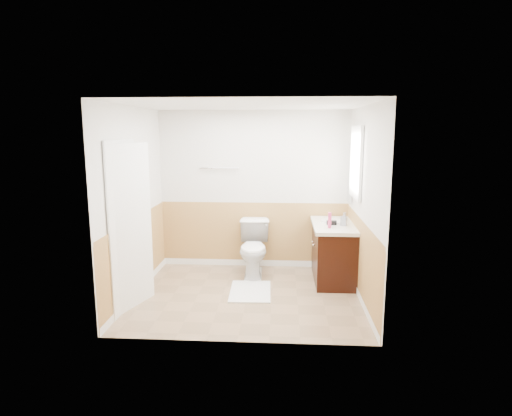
# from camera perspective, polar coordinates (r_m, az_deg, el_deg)

# --- Properties ---
(floor) EXTENTS (3.00, 3.00, 0.00)m
(floor) POSITION_cam_1_polar(r_m,az_deg,el_deg) (5.90, -1.15, -11.49)
(floor) COLOR #8C7051
(floor) RESTS_ON ground
(ceiling) EXTENTS (3.00, 3.00, 0.00)m
(ceiling) POSITION_cam_1_polar(r_m,az_deg,el_deg) (5.49, -1.24, 13.54)
(ceiling) COLOR white
(ceiling) RESTS_ON floor
(wall_back) EXTENTS (3.00, 0.00, 3.00)m
(wall_back) POSITION_cam_1_polar(r_m,az_deg,el_deg) (6.84, -0.28, 2.41)
(wall_back) COLOR silver
(wall_back) RESTS_ON floor
(wall_front) EXTENTS (3.00, 0.00, 3.00)m
(wall_front) POSITION_cam_1_polar(r_m,az_deg,el_deg) (4.29, -2.66, -2.37)
(wall_front) COLOR silver
(wall_front) RESTS_ON floor
(wall_left) EXTENTS (0.00, 3.00, 3.00)m
(wall_left) POSITION_cam_1_polar(r_m,az_deg,el_deg) (5.88, -15.93, 0.70)
(wall_left) COLOR silver
(wall_left) RESTS_ON floor
(wall_right) EXTENTS (0.00, 3.00, 3.00)m
(wall_right) POSITION_cam_1_polar(r_m,az_deg,el_deg) (5.63, 14.19, 0.38)
(wall_right) COLOR silver
(wall_right) RESTS_ON floor
(wainscot_back) EXTENTS (3.00, 0.00, 3.00)m
(wainscot_back) POSITION_cam_1_polar(r_m,az_deg,el_deg) (6.97, -0.28, -3.73)
(wainscot_back) COLOR tan
(wainscot_back) RESTS_ON floor
(wainscot_front) EXTENTS (3.00, 0.00, 3.00)m
(wainscot_front) POSITION_cam_1_polar(r_m,az_deg,el_deg) (4.52, -2.56, -11.65)
(wainscot_front) COLOR tan
(wainscot_front) RESTS_ON floor
(wainscot_left) EXTENTS (0.00, 2.60, 2.60)m
(wainscot_left) POSITION_cam_1_polar(r_m,az_deg,el_deg) (6.04, -15.47, -6.33)
(wainscot_left) COLOR tan
(wainscot_left) RESTS_ON floor
(wainscot_right) EXTENTS (0.00, 2.60, 2.60)m
(wainscot_right) POSITION_cam_1_polar(r_m,az_deg,el_deg) (5.80, 13.75, -6.93)
(wainscot_right) COLOR tan
(wainscot_right) RESTS_ON floor
(toilet) EXTENTS (0.49, 0.82, 0.82)m
(toilet) POSITION_cam_1_polar(r_m,az_deg,el_deg) (6.55, -0.28, -5.44)
(toilet) COLOR white
(toilet) RESTS_ON floor
(bath_mat) EXTENTS (0.58, 0.82, 0.02)m
(bath_mat) POSITION_cam_1_polar(r_m,az_deg,el_deg) (5.99, -0.76, -11.02)
(bath_mat) COLOR white
(bath_mat) RESTS_ON floor
(vanity_cabinet) EXTENTS (0.55, 1.10, 0.80)m
(vanity_cabinet) POSITION_cam_1_polar(r_m,az_deg,el_deg) (6.45, 10.23, -5.98)
(vanity_cabinet) COLOR black
(vanity_cabinet) RESTS_ON floor
(vanity_knob_left) EXTENTS (0.03, 0.03, 0.03)m
(vanity_knob_left) POSITION_cam_1_polar(r_m,az_deg,el_deg) (6.28, 7.65, -4.92)
(vanity_knob_left) COLOR #B8B7BE
(vanity_knob_left) RESTS_ON vanity_cabinet
(vanity_knob_right) EXTENTS (0.03, 0.03, 0.03)m
(vanity_knob_right) POSITION_cam_1_polar(r_m,az_deg,el_deg) (6.48, 7.53, -4.45)
(vanity_knob_right) COLOR silver
(vanity_knob_right) RESTS_ON vanity_cabinet
(countertop) EXTENTS (0.60, 1.15, 0.05)m
(countertop) POSITION_cam_1_polar(r_m,az_deg,el_deg) (6.34, 10.26, -2.29)
(countertop) COLOR silver
(countertop) RESTS_ON vanity_cabinet
(sink_basin) EXTENTS (0.36, 0.36, 0.02)m
(sink_basin) POSITION_cam_1_polar(r_m,az_deg,el_deg) (6.48, 10.21, -1.70)
(sink_basin) COLOR white
(sink_basin) RESTS_ON countertop
(faucet) EXTENTS (0.02, 0.02, 0.14)m
(faucet) POSITION_cam_1_polar(r_m,az_deg,el_deg) (6.49, 11.81, -1.19)
(faucet) COLOR white
(faucet) RESTS_ON countertop
(lotion_bottle) EXTENTS (0.05, 0.05, 0.22)m
(lotion_bottle) POSITION_cam_1_polar(r_m,az_deg,el_deg) (6.03, 9.76, -1.62)
(lotion_bottle) COLOR #C33265
(lotion_bottle) RESTS_ON countertop
(soap_dispenser) EXTENTS (0.11, 0.11, 0.19)m
(soap_dispenser) POSITION_cam_1_polar(r_m,az_deg,el_deg) (6.24, 11.59, -1.45)
(soap_dispenser) COLOR gray
(soap_dispenser) RESTS_ON countertop
(hair_dryer_body) EXTENTS (0.14, 0.07, 0.07)m
(hair_dryer_body) POSITION_cam_1_polar(r_m,az_deg,el_deg) (6.24, 10.01, -1.93)
(hair_dryer_body) COLOR black
(hair_dryer_body) RESTS_ON countertop
(hair_dryer_handle) EXTENTS (0.03, 0.03, 0.07)m
(hair_dryer_handle) POSITION_cam_1_polar(r_m,az_deg,el_deg) (6.26, 9.70, -2.15)
(hair_dryer_handle) COLOR black
(hair_dryer_handle) RESTS_ON countertop
(mirror_panel) EXTENTS (0.02, 0.35, 0.90)m
(mirror_panel) POSITION_cam_1_polar(r_m,az_deg,el_deg) (6.67, 12.41, 4.56)
(mirror_panel) COLOR silver
(mirror_panel) RESTS_ON wall_right
(window_frame) EXTENTS (0.04, 0.80, 1.00)m
(window_frame) POSITION_cam_1_polar(r_m,az_deg,el_deg) (6.14, 13.13, 5.93)
(window_frame) COLOR white
(window_frame) RESTS_ON wall_right
(window_glass) EXTENTS (0.01, 0.70, 0.90)m
(window_glass) POSITION_cam_1_polar(r_m,az_deg,el_deg) (6.15, 13.28, 5.93)
(window_glass) COLOR white
(window_glass) RESTS_ON wall_right
(door) EXTENTS (0.29, 0.78, 2.04)m
(door) POSITION_cam_1_polar(r_m,az_deg,el_deg) (5.47, -16.38, -2.47)
(door) COLOR white
(door) RESTS_ON wall_left
(door_frame) EXTENTS (0.02, 0.92, 2.10)m
(door_frame) POSITION_cam_1_polar(r_m,az_deg,el_deg) (5.49, -17.14, -2.35)
(door_frame) COLOR white
(door_frame) RESTS_ON wall_left
(door_knob) EXTENTS (0.06, 0.06, 0.06)m
(door_knob) POSITION_cam_1_polar(r_m,az_deg,el_deg) (5.77, -14.68, -2.45)
(door_knob) COLOR silver
(door_knob) RESTS_ON door
(towel_bar) EXTENTS (0.62, 0.02, 0.02)m
(towel_bar) POSITION_cam_1_polar(r_m,az_deg,el_deg) (6.81, -4.95, 5.30)
(towel_bar) COLOR silver
(towel_bar) RESTS_ON wall_back
(tp_holder_bar) EXTENTS (0.14, 0.02, 0.02)m
(tp_holder_bar) POSITION_cam_1_polar(r_m,az_deg,el_deg) (6.87, -1.14, -2.21)
(tp_holder_bar) COLOR silver
(tp_holder_bar) RESTS_ON wall_back
(tp_roll) EXTENTS (0.10, 0.11, 0.11)m
(tp_roll) POSITION_cam_1_polar(r_m,az_deg,el_deg) (6.87, -1.14, -2.21)
(tp_roll) COLOR white
(tp_roll) RESTS_ON tp_holder_bar
(tp_sheet) EXTENTS (0.10, 0.01, 0.16)m
(tp_sheet) POSITION_cam_1_polar(r_m,az_deg,el_deg) (6.90, -1.14, -3.11)
(tp_sheet) COLOR white
(tp_sheet) RESTS_ON tp_roll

